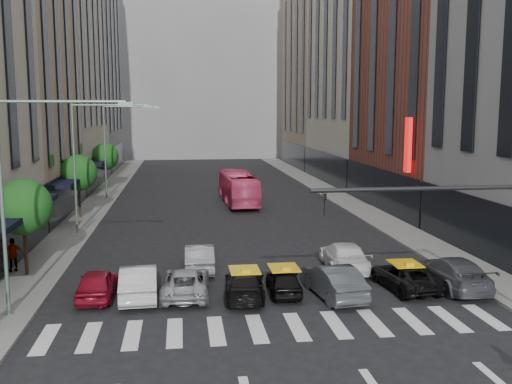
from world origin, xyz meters
name	(u,v)px	position (x,y,z in m)	size (l,w,h in m)	color
ground	(289,342)	(0.00, 0.00, 0.00)	(160.00, 160.00, 0.00)	black
sidewalk_left	(92,209)	(-11.50, 30.00, 0.07)	(3.00, 96.00, 0.15)	slate
sidewalk_right	(351,203)	(11.50, 30.00, 0.07)	(3.00, 96.00, 0.15)	slate
building_left_b	(10,65)	(-17.00, 28.00, 12.00)	(8.00, 16.00, 24.00)	tan
building_left_c	(55,21)	(-17.00, 46.00, 18.00)	(8.00, 20.00, 36.00)	beige
building_left_d	(85,64)	(-17.00, 65.00, 15.00)	(8.00, 18.00, 30.00)	gray
building_right_b	(428,56)	(17.00, 27.00, 13.00)	(8.00, 18.00, 26.00)	brown
building_right_c	(360,10)	(17.00, 46.00, 20.00)	(8.00, 20.00, 40.00)	beige
building_right_d	(320,73)	(17.00, 65.00, 14.00)	(8.00, 18.00, 28.00)	tan
building_far	(201,57)	(0.00, 85.00, 18.00)	(30.00, 10.00, 36.00)	gray
tree_near	(23,207)	(-11.80, 10.00, 3.65)	(2.88, 2.88, 4.95)	black
tree_mid	(78,173)	(-11.80, 26.00, 3.65)	(2.88, 2.88, 4.95)	black
tree_far	(105,157)	(-11.80, 42.00, 3.65)	(2.88, 2.88, 4.95)	black
streetlamp_near	(25,176)	(-10.04, 4.00, 5.90)	(5.38, 0.25, 9.00)	gray
streetlamp_mid	(88,149)	(-10.04, 20.00, 5.90)	(5.38, 0.25, 9.00)	gray
streetlamp_far	(115,138)	(-10.04, 36.00, 5.90)	(5.38, 0.25, 9.00)	gray
traffic_signal	(506,224)	(7.69, -1.00, 4.47)	(10.10, 0.20, 6.00)	black
liberty_sign	(408,145)	(12.60, 20.00, 6.00)	(0.30, 0.70, 4.00)	red
car_red	(97,284)	(-7.72, 6.08, 0.68)	(1.61, 4.00, 1.36)	maroon
car_white_front	(139,281)	(-5.85, 5.94, 0.77)	(1.62, 4.65, 1.53)	#BDBDBD
car_silver	(186,282)	(-3.73, 5.90, 0.64)	(2.13, 4.62, 1.28)	#AEAEB3
taxi_left	(245,284)	(-1.06, 5.28, 0.64)	(1.80, 4.42, 1.28)	black
taxi_center	(284,281)	(0.82, 5.59, 0.62)	(1.45, 3.61, 1.23)	black
car_grey_mid	(333,281)	(2.99, 4.89, 0.76)	(1.61, 4.62, 1.52)	#3E4045
taxi_right	(405,276)	(6.70, 5.55, 0.62)	(2.04, 4.43, 1.23)	black
car_grey_curb	(452,273)	(9.04, 5.41, 0.76)	(2.13, 5.24, 1.52)	#47494F
car_row2_left	(199,257)	(-2.96, 10.04, 0.72)	(1.52, 4.35, 1.43)	#9F9FA4
car_row2_right	(344,256)	(4.78, 9.22, 0.74)	(2.08, 5.12, 1.49)	white
bus	(238,188)	(1.32, 31.70, 1.47)	(2.46, 10.53, 2.93)	#ED4578
pedestrian_far	(13,255)	(-12.60, 10.59, 1.04)	(1.05, 0.44, 1.79)	gray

